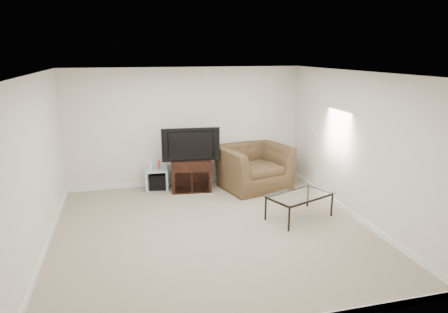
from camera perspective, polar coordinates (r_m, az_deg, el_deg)
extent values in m
plane|color=tan|center=(6.57, -1.65, -10.50)|extent=(5.00, 5.00, 0.00)
plane|color=white|center=(5.95, -1.83, 11.84)|extent=(5.00, 5.00, 0.00)
cube|color=silver|center=(8.54, -5.44, 4.21)|extent=(5.00, 0.02, 2.50)
cube|color=silver|center=(6.12, -25.22, -1.37)|extent=(0.02, 5.00, 2.50)
cube|color=silver|center=(7.10, 18.35, 1.37)|extent=(0.02, 5.00, 2.50)
cube|color=white|center=(8.43, -14.88, 3.64)|extent=(0.12, 0.02, 0.12)
cube|color=white|center=(8.45, 12.51, 3.81)|extent=(0.02, 0.09, 0.13)
cube|color=white|center=(8.42, 13.06, -2.93)|extent=(0.02, 0.08, 0.12)
cube|color=black|center=(8.22, -4.77, -1.15)|extent=(0.49, 0.37, 0.06)
imported|color=black|center=(8.12, -4.84, 1.91)|extent=(1.10, 0.30, 0.67)
cube|color=black|center=(8.54, -9.41, -3.51)|extent=(0.39, 0.39, 0.33)
cube|color=white|center=(8.39, -10.46, -1.12)|extent=(0.05, 0.15, 0.20)
cube|color=#CC4C4C|center=(8.40, -9.32, -1.15)|extent=(0.07, 0.14, 0.18)
imported|color=brown|center=(8.41, 4.18, -0.48)|extent=(1.55, 1.21, 1.20)
cube|color=#B2B2B7|center=(7.04, 10.24, -4.99)|extent=(0.18, 0.09, 0.02)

